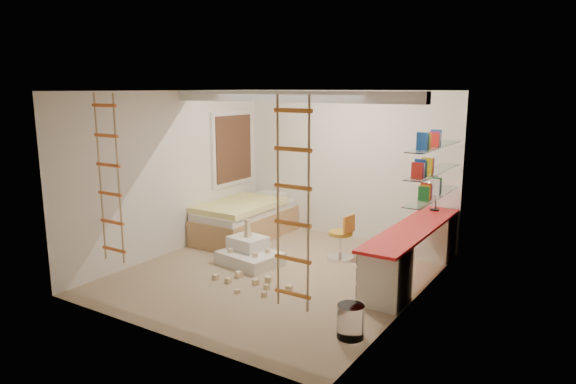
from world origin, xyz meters
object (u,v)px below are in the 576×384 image
Objects in this scene: bed at (246,219)px; play_platform at (249,254)px; desk at (413,250)px; swivel_chair at (342,243)px.

bed is 1.43m from play_platform.
desk is 3.22m from bed.
desk is at bearing -8.58° from swivel_chair.
swivel_chair reaches higher than play_platform.
bed is 2.75× the size of swivel_chair.
swivel_chair is 0.75× the size of play_platform.
swivel_chair is (2.00, -0.18, -0.06)m from bed.
desk is 2.43m from play_platform.
swivel_chair reaches higher than bed.
swivel_chair is (-1.20, 0.18, -0.14)m from desk.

